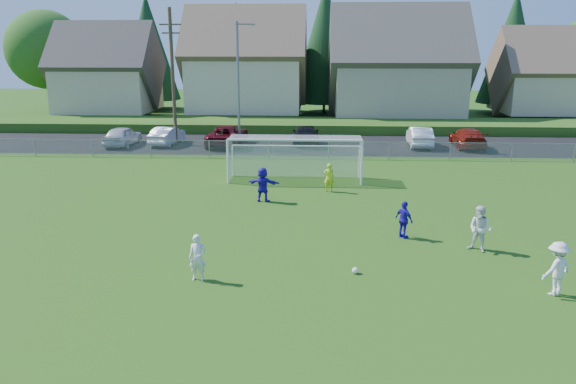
# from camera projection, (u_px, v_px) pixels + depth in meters

# --- Properties ---
(ground) EXTENTS (160.00, 160.00, 0.00)m
(ground) POSITION_uv_depth(u_px,v_px,m) (274.00, 309.00, 16.30)
(ground) COLOR #193D0C
(ground) RESTS_ON ground
(asphalt_lot) EXTENTS (60.00, 60.00, 0.00)m
(asphalt_lot) POSITION_uv_depth(u_px,v_px,m) (301.00, 144.00, 42.84)
(asphalt_lot) COLOR black
(asphalt_lot) RESTS_ON ground
(grass_embankment) EXTENTS (70.00, 6.00, 0.80)m
(grass_embankment) POSITION_uv_depth(u_px,v_px,m) (303.00, 125.00, 49.98)
(grass_embankment) COLOR #1E420F
(grass_embankment) RESTS_ON ground
(soccer_ball) EXTENTS (0.22, 0.22, 0.22)m
(soccer_ball) POSITION_uv_depth(u_px,v_px,m) (355.00, 270.00, 18.77)
(soccer_ball) COLOR white
(soccer_ball) RESTS_ON ground
(player_white_a) EXTENTS (0.56, 0.37, 1.54)m
(player_white_a) POSITION_uv_depth(u_px,v_px,m) (198.00, 258.00, 18.11)
(player_white_a) COLOR white
(player_white_a) RESTS_ON ground
(player_white_b) EXTENTS (1.07, 1.03, 1.73)m
(player_white_b) POSITION_uv_depth(u_px,v_px,m) (480.00, 229.00, 20.62)
(player_white_b) COLOR white
(player_white_b) RESTS_ON ground
(player_white_c) EXTENTS (1.26, 1.09, 1.70)m
(player_white_c) POSITION_uv_depth(u_px,v_px,m) (557.00, 268.00, 17.04)
(player_white_c) COLOR white
(player_white_c) RESTS_ON ground
(player_blue_a) EXTENTS (0.82, 0.92, 1.50)m
(player_blue_a) POSITION_uv_depth(u_px,v_px,m) (404.00, 220.00, 22.07)
(player_blue_a) COLOR #2412AC
(player_blue_a) RESTS_ON ground
(player_blue_b) EXTENTS (1.64, 0.81, 1.69)m
(player_blue_b) POSITION_uv_depth(u_px,v_px,m) (263.00, 185.00, 27.19)
(player_blue_b) COLOR #2412AC
(player_blue_b) RESTS_ON ground
(goalkeeper) EXTENTS (0.58, 0.41, 1.49)m
(goalkeeper) POSITION_uv_depth(u_px,v_px,m) (329.00, 178.00, 29.05)
(goalkeeper) COLOR #BEE11A
(goalkeeper) RESTS_ON ground
(car_a) EXTENTS (2.01, 4.41, 1.47)m
(car_a) POSITION_uv_depth(u_px,v_px,m) (122.00, 136.00, 42.19)
(car_a) COLOR #BABDC3
(car_a) RESTS_ON ground
(car_b) EXTENTS (2.00, 4.32, 1.37)m
(car_b) POSITION_uv_depth(u_px,v_px,m) (167.00, 136.00, 42.66)
(car_b) COLOR silver
(car_b) RESTS_ON ground
(car_c) EXTENTS (2.67, 5.60, 1.54)m
(car_c) POSITION_uv_depth(u_px,v_px,m) (227.00, 135.00, 42.25)
(car_c) COLOR #4D0811
(car_c) RESTS_ON ground
(car_d) EXTENTS (2.14, 4.95, 1.42)m
(car_d) POSITION_uv_depth(u_px,v_px,m) (306.00, 135.00, 42.88)
(car_d) COLOR black
(car_d) RESTS_ON ground
(car_f) EXTENTS (1.78, 4.56, 1.48)m
(car_f) POSITION_uv_depth(u_px,v_px,m) (420.00, 137.00, 41.84)
(car_f) COLOR silver
(car_f) RESTS_ON ground
(car_g) EXTENTS (2.18, 4.99, 1.43)m
(car_g) POSITION_uv_depth(u_px,v_px,m) (468.00, 138.00, 41.46)
(car_g) COLOR maroon
(car_g) RESTS_ON ground
(soccer_goal) EXTENTS (7.42, 1.90, 2.50)m
(soccer_goal) POSITION_uv_depth(u_px,v_px,m) (295.00, 151.00, 31.37)
(soccer_goal) COLOR white
(soccer_goal) RESTS_ON ground
(chainlink_fence) EXTENTS (52.06, 0.06, 1.20)m
(chainlink_fence) POSITION_uv_depth(u_px,v_px,m) (298.00, 149.00, 37.37)
(chainlink_fence) COLOR gray
(chainlink_fence) RESTS_ON ground
(streetlight) EXTENTS (1.38, 0.18, 9.00)m
(streetlight) POSITION_uv_depth(u_px,v_px,m) (239.00, 81.00, 40.37)
(streetlight) COLOR slate
(streetlight) RESTS_ON ground
(utility_pole) EXTENTS (1.60, 0.26, 10.00)m
(utility_pole) POSITION_uv_depth(u_px,v_px,m) (173.00, 76.00, 41.50)
(utility_pole) COLOR #473321
(utility_pole) RESTS_ON ground
(houses_row) EXTENTS (53.90, 11.45, 13.27)m
(houses_row) POSITION_uv_depth(u_px,v_px,m) (325.00, 45.00, 55.31)
(houses_row) COLOR tan
(houses_row) RESTS_ON ground
(tree_row) EXTENTS (65.98, 12.36, 13.80)m
(tree_row) POSITION_uv_depth(u_px,v_px,m) (316.00, 49.00, 61.52)
(tree_row) COLOR #382616
(tree_row) RESTS_ON ground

